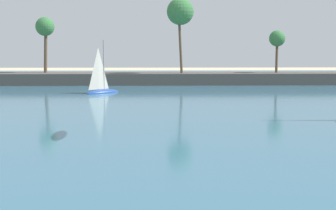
% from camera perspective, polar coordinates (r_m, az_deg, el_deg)
% --- Properties ---
extents(sea, '(220.00, 105.99, 0.06)m').
position_cam_1_polar(sea, '(66.51, -2.17, 1.42)').
color(sea, '#386B84').
rests_on(sea, ground).
extents(palm_headland, '(116.63, 6.20, 13.14)m').
position_cam_1_polar(palm_headland, '(79.15, -2.65, 4.50)').
color(palm_headland, '#514C47').
rests_on(palm_headland, ground).
extents(sailboat_mid_bay, '(4.63, 4.43, 7.15)m').
position_cam_1_polar(sailboat_mid_bay, '(65.63, -7.32, 1.88)').
color(sailboat_mid_bay, '#234793').
rests_on(sailboat_mid_bay, sea).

